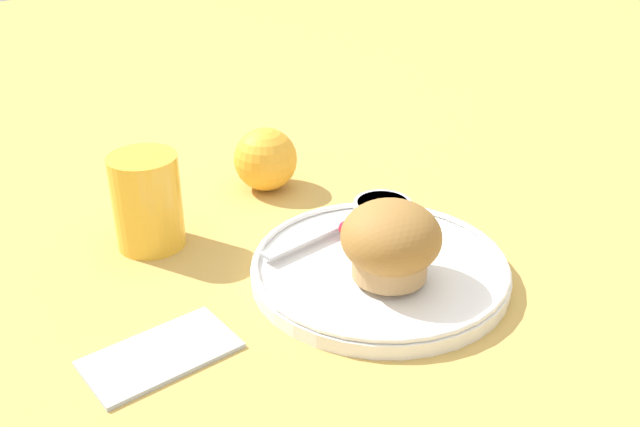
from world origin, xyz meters
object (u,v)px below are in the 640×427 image
object	(u,v)px
orange_fruit	(265,159)
juice_glass	(147,201)
muffin	(391,242)
butter_knife	(333,227)

from	to	relation	value
orange_fruit	juice_glass	xyz separation A→B (m)	(-0.17, -0.03, 0.01)
muffin	juice_glass	xyz separation A→B (m)	(-0.13, 0.22, -0.01)
butter_knife	juice_glass	world-z (taller)	juice_glass
muffin	juice_glass	distance (m)	0.25
muffin	butter_knife	size ratio (longest dim) A/B	0.52
muffin	juice_glass	world-z (taller)	juice_glass
muffin	juice_glass	size ratio (longest dim) A/B	0.92
orange_fruit	juice_glass	size ratio (longest dim) A/B	0.76
orange_fruit	butter_knife	bearing A→B (deg)	-98.77
muffin	orange_fruit	bearing A→B (deg)	81.46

